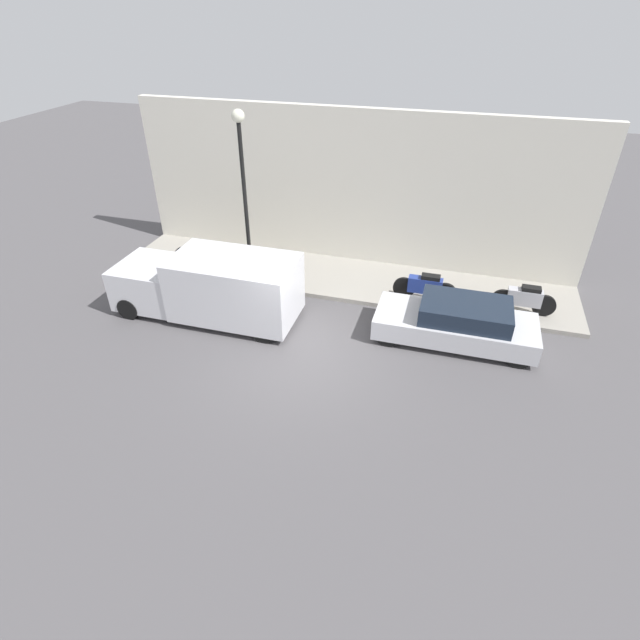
{
  "coord_description": "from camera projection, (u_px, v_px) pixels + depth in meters",
  "views": [
    {
      "loc": [
        -9.75,
        -3.45,
        8.05
      ],
      "look_at": [
        1.09,
        -0.3,
        0.6
      ],
      "focal_mm": 28.0,
      "sensor_mm": 36.0,
      "label": 1
    }
  ],
  "objects": [
    {
      "name": "building_facade",
      "position": [
        353.0,
        190.0,
        16.48
      ],
      "size": [
        0.3,
        14.95,
        5.14
      ],
      "color": "silver",
      "rests_on": "ground_plane"
    },
    {
      "name": "delivery_van",
      "position": [
        209.0,
        285.0,
        14.35
      ],
      "size": [
        1.99,
        5.38,
        1.92
      ],
      "color": "silver",
      "rests_on": "ground_plane"
    },
    {
      "name": "ground_plane",
      "position": [
        298.0,
        359.0,
        13.05
      ],
      "size": [
        60.0,
        60.0,
        0.0
      ],
      "primitive_type": "plane",
      "color": "#514F51"
    },
    {
      "name": "motorcycle_black",
      "position": [
        201.0,
        256.0,
        16.88
      ],
      "size": [
        0.3,
        1.94,
        0.76
      ],
      "color": "black",
      "rests_on": "sidewalk"
    },
    {
      "name": "parked_car",
      "position": [
        457.0,
        322.0,
        13.44
      ],
      "size": [
        1.71,
        4.28,
        1.22
      ],
      "color": "silver",
      "rests_on": "ground_plane"
    },
    {
      "name": "streetlamp",
      "position": [
        243.0,
        173.0,
        14.37
      ],
      "size": [
        0.36,
        0.36,
        5.28
      ],
      "color": "black",
      "rests_on": "sidewalk"
    },
    {
      "name": "motorcycle_blue",
      "position": [
        425.0,
        286.0,
        15.04
      ],
      "size": [
        0.3,
        1.91,
        0.87
      ],
      "color": "navy",
      "rests_on": "sidewalk"
    },
    {
      "name": "sidewalk",
      "position": [
        340.0,
        278.0,
        16.62
      ],
      "size": [
        2.77,
        14.95,
        0.14
      ],
      "color": "gray",
      "rests_on": "ground_plane"
    },
    {
      "name": "scooter_silver",
      "position": [
        524.0,
        299.0,
        14.44
      ],
      "size": [
        0.3,
        1.81,
        0.88
      ],
      "color": "#B7B7BF",
      "rests_on": "sidewalk"
    }
  ]
}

